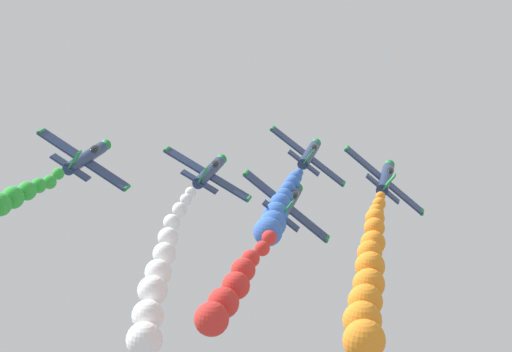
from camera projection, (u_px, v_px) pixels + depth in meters
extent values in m
cylinder|color=navy|center=(309.00, 155.00, 110.49)|extent=(1.54, 9.00, 1.54)
cone|color=#1E8438|center=(316.00, 144.00, 115.36)|extent=(1.46, 1.20, 1.46)
cube|color=navy|center=(308.00, 156.00, 110.14)|extent=(7.48, 1.90, 5.65)
cylinder|color=#1E8438|center=(273.00, 129.00, 110.14)|extent=(0.50, 1.40, 0.50)
cylinder|color=#1E8438|center=(343.00, 184.00, 110.14)|extent=(0.50, 1.40, 0.50)
cube|color=navy|center=(304.00, 163.00, 106.66)|extent=(3.15, 1.20, 2.42)
cube|color=#1E8438|center=(309.00, 156.00, 106.29)|extent=(1.07, 1.10, 1.37)
ellipsoid|color=black|center=(314.00, 147.00, 112.07)|extent=(1.06, 2.20, 1.04)
sphere|color=blue|center=(299.00, 173.00, 103.68)|extent=(0.84, 0.84, 0.84)
sphere|color=blue|center=(295.00, 178.00, 101.58)|extent=(1.26, 1.26, 1.26)
sphere|color=blue|center=(292.00, 183.00, 99.48)|extent=(1.43, 1.43, 1.43)
sphere|color=blue|center=(288.00, 189.00, 97.40)|extent=(1.42, 1.42, 1.42)
sphere|color=blue|center=(284.00, 197.00, 95.35)|extent=(1.62, 1.62, 1.62)
sphere|color=blue|center=(280.00, 204.00, 93.27)|extent=(1.89, 1.89, 1.89)
sphere|color=blue|center=(276.00, 214.00, 91.26)|extent=(2.15, 2.15, 2.15)
sphere|color=blue|center=(273.00, 224.00, 89.20)|extent=(2.28, 2.28, 2.28)
sphere|color=blue|center=(268.00, 232.00, 87.12)|extent=(2.41, 2.41, 2.41)
cylinder|color=navy|center=(209.00, 172.00, 103.52)|extent=(1.50, 9.00, 1.50)
cone|color=#1E8438|center=(220.00, 161.00, 108.39)|extent=(1.42, 1.20, 1.42)
cube|color=navy|center=(208.00, 174.00, 103.17)|extent=(8.10, 1.90, 4.68)
cylinder|color=#1E8438|center=(167.00, 149.00, 103.34)|extent=(0.49, 1.40, 0.49)
cylinder|color=#1E8438|center=(249.00, 199.00, 102.99)|extent=(0.49, 1.40, 0.49)
cube|color=navy|center=(200.00, 182.00, 99.69)|extent=(3.40, 1.20, 2.02)
cube|color=#1E8438|center=(204.00, 174.00, 99.32)|extent=(0.91, 1.10, 1.46)
ellipsoid|color=black|center=(215.00, 164.00, 105.09)|extent=(1.04, 2.20, 1.00)
sphere|color=white|center=(190.00, 192.00, 96.52)|extent=(0.98, 0.98, 0.98)
sphere|color=white|center=(186.00, 200.00, 94.23)|extent=(1.05, 1.05, 1.05)
sphere|color=white|center=(180.00, 210.00, 92.03)|extent=(1.28, 1.28, 1.28)
sphere|color=white|center=(172.00, 223.00, 89.90)|extent=(1.43, 1.43, 1.43)
sphere|color=white|center=(168.00, 238.00, 87.72)|extent=(1.70, 1.70, 1.70)
sphere|color=white|center=(164.00, 254.00, 85.56)|extent=(1.88, 1.88, 1.88)
sphere|color=white|center=(158.00, 273.00, 83.45)|extent=(2.12, 2.12, 2.12)
sphere|color=white|center=(153.00, 291.00, 81.31)|extent=(2.33, 2.33, 2.33)
sphere|color=white|center=(148.00, 316.00, 79.26)|extent=(2.41, 2.41, 2.41)
sphere|color=white|center=(144.00, 340.00, 77.15)|extent=(2.66, 2.66, 2.66)
cylinder|color=navy|center=(385.00, 179.00, 100.73)|extent=(1.55, 9.00, 1.55)
cone|color=#1E8438|center=(389.00, 166.00, 105.60)|extent=(1.47, 1.20, 1.47)
cube|color=navy|center=(384.00, 180.00, 100.38)|extent=(7.27, 1.90, 5.92)
cylinder|color=#1E8438|center=(347.00, 149.00, 100.33)|extent=(0.51, 1.40, 0.51)
cylinder|color=#1E8438|center=(422.00, 212.00, 100.43)|extent=(0.51, 1.40, 0.51)
cube|color=navy|center=(383.00, 189.00, 96.89)|extent=(3.07, 1.20, 2.53)
cube|color=#1E8438|center=(389.00, 182.00, 96.53)|extent=(1.11, 1.10, 1.33)
ellipsoid|color=black|center=(390.00, 170.00, 102.30)|extent=(1.06, 2.20, 1.05)
sphere|color=orange|center=(381.00, 196.00, 94.34)|extent=(0.86, 0.86, 0.86)
sphere|color=orange|center=(379.00, 204.00, 92.79)|extent=(1.15, 1.15, 1.15)
sphere|color=orange|center=(376.00, 211.00, 91.26)|extent=(1.29, 1.29, 1.29)
sphere|color=orange|center=(375.00, 218.00, 89.68)|extent=(1.64, 1.64, 1.64)
sphere|color=orange|center=(374.00, 228.00, 88.15)|extent=(1.73, 1.73, 1.73)
sphere|color=orange|center=(373.00, 243.00, 86.72)|extent=(2.04, 2.04, 2.04)
sphere|color=orange|center=(370.00, 253.00, 85.21)|extent=(2.01, 2.01, 2.01)
sphere|color=orange|center=(370.00, 266.00, 83.71)|extent=(2.37, 2.37, 2.37)
sphere|color=orange|center=(369.00, 284.00, 82.30)|extent=(2.51, 2.51, 2.51)
sphere|color=orange|center=(365.00, 301.00, 80.90)|extent=(2.67, 2.67, 2.67)
sphere|color=orange|center=(362.00, 321.00, 79.52)|extent=(2.95, 2.95, 2.95)
sphere|color=orange|center=(364.00, 341.00, 78.07)|extent=(3.17, 3.17, 3.17)
cylinder|color=navy|center=(288.00, 204.00, 95.09)|extent=(1.54, 9.00, 1.54)
cone|color=#1E8438|center=(296.00, 190.00, 99.96)|extent=(1.47, 1.20, 1.47)
cube|color=navy|center=(286.00, 206.00, 94.74)|extent=(7.37, 1.90, 5.80)
cylinder|color=#1E8438|center=(246.00, 173.00, 94.72)|extent=(0.51, 1.40, 0.51)
cylinder|color=#1E8438|center=(327.00, 239.00, 94.77)|extent=(0.51, 1.40, 0.51)
cube|color=navy|center=(281.00, 216.00, 91.26)|extent=(3.11, 1.20, 2.48)
cube|color=#1E8438|center=(287.00, 208.00, 90.89)|extent=(1.09, 1.10, 1.35)
ellipsoid|color=black|center=(294.00, 195.00, 96.66)|extent=(1.06, 2.20, 1.04)
sphere|color=red|center=(274.00, 227.00, 88.02)|extent=(0.86, 0.86, 0.86)
sphere|color=red|center=(269.00, 238.00, 85.81)|extent=(1.22, 1.22, 1.22)
sphere|color=red|center=(262.00, 248.00, 83.60)|extent=(1.21, 1.21, 1.21)
sphere|color=red|center=(251.00, 259.00, 81.43)|extent=(1.41, 1.41, 1.41)
sphere|color=red|center=(243.00, 270.00, 79.21)|extent=(1.84, 1.84, 1.84)
sphere|color=red|center=(236.00, 286.00, 77.03)|extent=(2.05, 2.05, 2.05)
sphere|color=red|center=(223.00, 303.00, 74.94)|extent=(2.24, 2.24, 2.24)
sphere|color=red|center=(211.00, 319.00, 72.80)|extent=(2.41, 2.41, 2.41)
cylinder|color=navy|center=(86.00, 158.00, 96.53)|extent=(1.51, 9.00, 1.51)
cone|color=#1E8438|center=(104.00, 146.00, 101.40)|extent=(1.44, 1.20, 1.44)
cube|color=navy|center=(84.00, 160.00, 96.18)|extent=(7.91, 1.90, 5.01)
cylinder|color=#1E8438|center=(41.00, 132.00, 96.30)|extent=(0.50, 1.40, 0.50)
cylinder|color=#1E8438|center=(127.00, 188.00, 96.06)|extent=(0.50, 1.40, 0.50)
cube|color=navy|center=(71.00, 167.00, 92.70)|extent=(3.32, 1.20, 2.16)
cube|color=#1E8438|center=(75.00, 159.00, 92.33)|extent=(0.96, 1.10, 1.43)
ellipsoid|color=black|center=(95.00, 149.00, 98.10)|extent=(1.05, 2.20, 1.02)
sphere|color=green|center=(58.00, 174.00, 90.00)|extent=(1.02, 1.02, 1.02)
sphere|color=green|center=(50.00, 182.00, 88.36)|extent=(1.17, 1.17, 1.17)
sphere|color=green|center=(39.00, 185.00, 86.65)|extent=(1.25, 1.25, 1.25)
sphere|color=green|center=(27.00, 191.00, 84.98)|extent=(1.54, 1.54, 1.54)
sphere|color=green|center=(13.00, 198.00, 83.36)|extent=(1.78, 1.78, 1.78)
sphere|color=green|center=(0.00, 205.00, 81.71)|extent=(1.81, 1.81, 1.81)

